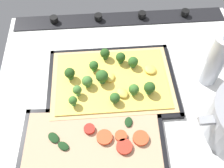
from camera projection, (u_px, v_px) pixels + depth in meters
ground_plane at (130, 96)px, 75.31cm from camera, size 78.16×70.00×3.00cm
stove_control_panel at (120, 18)px, 91.38cm from camera, size 75.03×7.00×2.60cm
baking_tray_front at (112, 83)px, 75.69cm from camera, size 37.63×26.43×1.30cm
broccoli_pizza at (111, 80)px, 74.41cm from camera, size 35.22×24.02×5.82cm
baking_tray_back at (93, 155)px, 63.22cm from camera, size 37.93×27.69×1.30cm
veggie_pizza_back at (95, 153)px, 62.86cm from camera, size 35.41×25.17×1.90cm
oil_bottle at (216, 59)px, 69.34cm from camera, size 5.60×5.60×22.21cm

